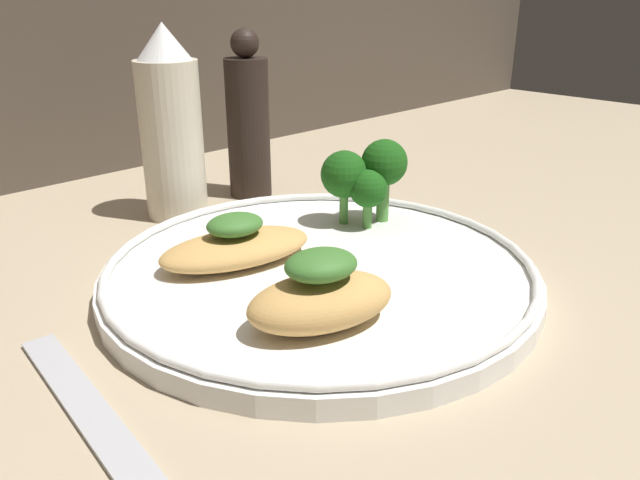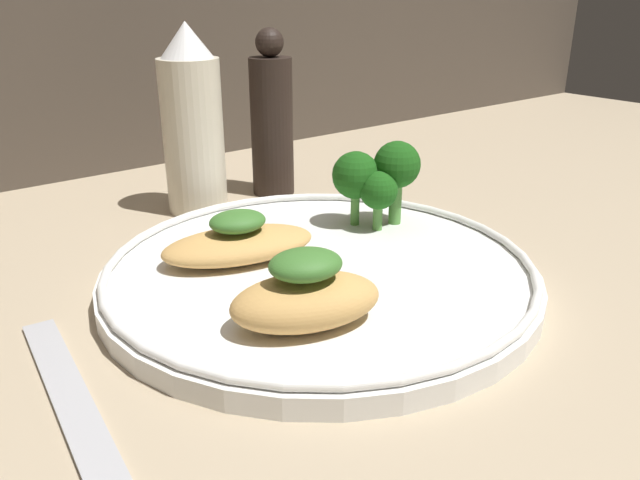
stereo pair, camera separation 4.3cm
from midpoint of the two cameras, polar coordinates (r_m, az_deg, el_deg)
The scene contains 8 objects.
ground_plane at distance 44.61cm, azimuth 2.77°, elevation -4.69°, with size 180.00×180.00×1.00cm, color tan.
plate at distance 43.95cm, azimuth 2.80°, elevation -2.96°, with size 30.40×30.40×2.00cm.
grilled_meat_front at distance 35.75cm, azimuth 2.14°, elevation -5.21°, with size 10.08×7.77×4.63cm.
grilled_meat_middle at distance 44.57cm, azimuth -4.73°, elevation -0.24°, with size 12.10×8.16×3.62cm.
broccoli_bunch at distance 50.34cm, azimuth 7.67°, elevation 5.82°, with size 6.62×5.60×6.89cm.
sauce_bottle at distance 57.53cm, azimuth -9.46°, elevation 10.35°, with size 5.45×5.45×16.91cm.
pepper_grinder at distance 62.14cm, azimuth -2.43°, elevation 10.78°, with size 4.16×4.16×16.07cm.
fork at distance 33.98cm, azimuth -18.28°, elevation -13.92°, with size 3.52×18.75×0.60cm.
Camera 2 is at (-24.55, -31.31, 19.78)cm, focal length 35.00 mm.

